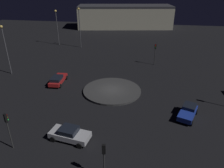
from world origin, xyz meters
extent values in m
plane|color=black|center=(0.00, 0.00, 0.00)|extent=(117.54, 117.54, 0.00)
cylinder|color=#383838|center=(0.00, 0.00, 0.15)|extent=(8.91, 8.91, 0.30)
cube|color=red|center=(1.42, 9.30, 0.62)|extent=(4.68, 1.97, 0.57)
cube|color=black|center=(0.76, 9.27, 1.15)|extent=(2.41, 1.65, 0.50)
cylinder|color=black|center=(3.03, 10.26, 0.33)|extent=(0.68, 0.25, 0.67)
cylinder|color=black|center=(3.12, 8.52, 0.33)|extent=(0.68, 0.25, 0.67)
cylinder|color=black|center=(-0.28, 10.09, 0.33)|extent=(0.68, 0.25, 0.67)
cylinder|color=black|center=(-0.19, 8.35, 0.33)|extent=(0.68, 0.25, 0.67)
cube|color=silver|center=(-11.75, 2.61, 0.63)|extent=(2.49, 4.56, 0.62)
cube|color=black|center=(-11.74, 2.69, 1.21)|extent=(1.88, 2.05, 0.54)
cylinder|color=black|center=(-12.40, 4.30, 0.32)|extent=(0.32, 0.66, 0.64)
cylinder|color=black|center=(-10.60, 4.01, 0.32)|extent=(0.32, 0.66, 0.64)
cylinder|color=black|center=(-12.90, 1.22, 0.32)|extent=(0.32, 0.66, 0.64)
cylinder|color=black|center=(-11.09, 0.93, 0.32)|extent=(0.32, 0.66, 0.64)
cube|color=#1E38A5|center=(-5.41, -10.42, 0.65)|extent=(4.21, 2.98, 0.62)
cube|color=black|center=(-4.61, -10.73, 1.17)|extent=(2.20, 2.04, 0.41)
cylinder|color=black|center=(-7.01, -10.71, 0.34)|extent=(0.72, 0.45, 0.68)
cylinder|color=black|center=(-6.40, -9.12, 0.34)|extent=(0.72, 0.45, 0.68)
cylinder|color=black|center=(-4.43, -11.71, 0.34)|extent=(0.72, 0.45, 0.68)
cylinder|color=black|center=(-3.81, -10.12, 0.34)|extent=(0.72, 0.45, 0.68)
cylinder|color=#2D2D2D|center=(-13.95, 7.96, 1.61)|extent=(0.12, 0.12, 3.22)
cube|color=black|center=(-13.95, 7.96, 3.67)|extent=(0.34, 0.37, 0.90)
sphere|color=#3F0C0C|center=(-13.83, 7.88, 3.94)|extent=(0.20, 0.20, 0.20)
sphere|color=#4C380F|center=(-13.83, 7.88, 3.67)|extent=(0.20, 0.20, 0.20)
sphere|color=#1EE53F|center=(-13.83, 7.88, 3.40)|extent=(0.20, 0.20, 0.20)
cylinder|color=#2D2D2D|center=(12.94, -6.55, 1.69)|extent=(0.12, 0.12, 3.38)
cube|color=black|center=(12.94, -6.55, 3.83)|extent=(0.33, 0.37, 0.90)
sphere|color=red|center=(12.81, -6.49, 4.10)|extent=(0.20, 0.20, 0.20)
sphere|color=#4C380F|center=(12.81, -6.49, 3.83)|extent=(0.20, 0.20, 0.20)
sphere|color=#0F3819|center=(12.81, -6.49, 3.56)|extent=(0.20, 0.20, 0.20)
cylinder|color=#2D2D2D|center=(-16.05, -2.00, 1.41)|extent=(0.12, 0.12, 2.81)
cube|color=black|center=(-16.05, -2.00, 3.26)|extent=(0.26, 0.32, 0.90)
sphere|color=#3F0C0C|center=(-15.91, -1.98, 3.53)|extent=(0.20, 0.20, 0.20)
sphere|color=#4C380F|center=(-15.91, -1.98, 3.26)|extent=(0.20, 0.20, 0.20)
sphere|color=#1EE53F|center=(-15.91, -1.98, 2.99)|extent=(0.20, 0.20, 0.20)
cylinder|color=#4C4C51|center=(22.64, 11.88, 4.64)|extent=(0.18, 0.18, 9.27)
sphere|color=#F9D166|center=(22.64, 11.88, 9.44)|extent=(0.55, 0.55, 0.55)
cylinder|color=#4C4C51|center=(24.03, 18.38, 4.23)|extent=(0.18, 0.18, 8.47)
sphere|color=#F9D166|center=(24.03, 18.38, 8.64)|extent=(0.59, 0.59, 0.59)
cylinder|color=#4C4C51|center=(3.88, 19.48, 4.18)|extent=(0.18, 0.18, 8.37)
sphere|color=#F9D166|center=(3.88, 19.48, 8.52)|extent=(0.51, 0.51, 0.51)
cube|color=#B7B299|center=(50.49, 3.73, 3.51)|extent=(15.87, 34.13, 7.01)
cube|color=#333338|center=(50.49, 3.73, 7.36)|extent=(15.87, 34.13, 0.70)
camera|label=1|loc=(-28.88, -4.81, 15.44)|focal=34.20mm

